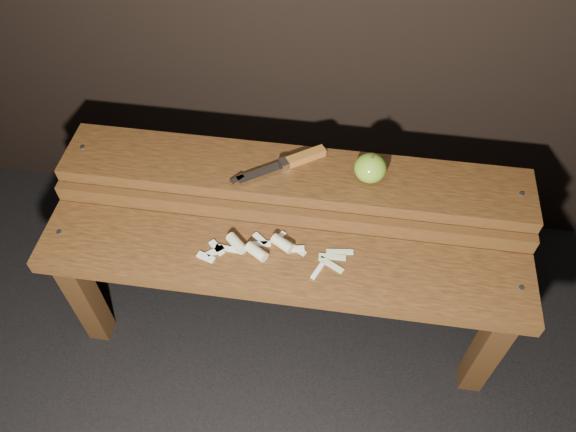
# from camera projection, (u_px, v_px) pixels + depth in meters

# --- Properties ---
(ground) EXTENTS (60.00, 60.00, 0.00)m
(ground) POSITION_uv_depth(u_px,v_px,m) (285.00, 324.00, 1.70)
(ground) COLOR black
(bench_front_tier) EXTENTS (1.20, 0.20, 0.42)m
(bench_front_tier) POSITION_uv_depth(u_px,v_px,m) (281.00, 278.00, 1.39)
(bench_front_tier) COLOR #37200D
(bench_front_tier) RESTS_ON ground
(bench_rear_tier) EXTENTS (1.20, 0.21, 0.50)m
(bench_rear_tier) POSITION_uv_depth(u_px,v_px,m) (294.00, 194.00, 1.48)
(bench_rear_tier) COLOR #37200D
(bench_rear_tier) RESTS_ON ground
(apple) EXTENTS (0.08, 0.08, 0.08)m
(apple) POSITION_uv_depth(u_px,v_px,m) (370.00, 168.00, 1.37)
(apple) COLOR olive
(apple) RESTS_ON bench_rear_tier
(knife) EXTENTS (0.23, 0.16, 0.02)m
(knife) POSITION_uv_depth(u_px,v_px,m) (294.00, 161.00, 1.42)
(knife) COLOR brown
(knife) RESTS_ON bench_rear_tier
(apple_scraps) EXTENTS (0.37, 0.13, 0.03)m
(apple_scraps) POSITION_uv_depth(u_px,v_px,m) (263.00, 248.00, 1.35)
(apple_scraps) COLOR beige
(apple_scraps) RESTS_ON bench_front_tier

